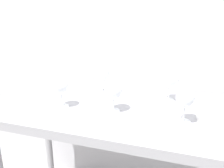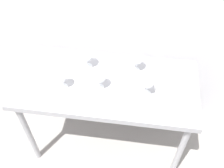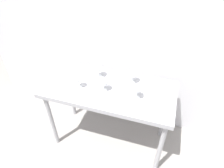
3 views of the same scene
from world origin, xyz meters
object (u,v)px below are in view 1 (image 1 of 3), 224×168
object	(u,v)px
tasting_sheet_upper	(212,113)
wine_glass_far_right	(170,79)
wine_glass_far_left	(102,73)
wine_glass_near_right	(186,98)
tasting_sheet_lower	(72,89)
wine_glass_near_center	(114,90)
wine_glass_near_left	(61,86)

from	to	relation	value
tasting_sheet_upper	wine_glass_far_right	bearing A→B (deg)	149.86
wine_glass_far_left	wine_glass_far_right	size ratio (longest dim) A/B	1.00
wine_glass_near_right	tasting_sheet_lower	world-z (taller)	wine_glass_near_right
wine_glass_near_center	tasting_sheet_upper	distance (m)	0.51
wine_glass_far_left	tasting_sheet_upper	distance (m)	0.63
tasting_sheet_upper	wine_glass_near_right	bearing A→B (deg)	-142.25
tasting_sheet_lower	tasting_sheet_upper	bearing A→B (deg)	-4.39
wine_glass_near_right	tasting_sheet_lower	distance (m)	0.72
wine_glass_near_right	tasting_sheet_upper	xyz separation A→B (m)	(0.13, 0.14, -0.12)
wine_glass_near_left	wine_glass_near_center	bearing A→B (deg)	7.38
wine_glass_near_left	wine_glass_far_right	world-z (taller)	wine_glass_far_right
wine_glass_far_left	wine_glass_far_right	xyz separation A→B (m)	(0.39, 0.01, 0.00)
wine_glass_near_center	tasting_sheet_upper	xyz separation A→B (m)	(0.48, 0.12, -0.11)
wine_glass_near_right	wine_glass_near_center	world-z (taller)	wine_glass_near_right
wine_glass_far_right	tasting_sheet_lower	world-z (taller)	wine_glass_far_right
wine_glass_near_right	wine_glass_far_right	distance (m)	0.25
wine_glass_far_left	tasting_sheet_upper	world-z (taller)	wine_glass_far_left
wine_glass_near_right	wine_glass_far_right	size ratio (longest dim) A/B	0.98
wine_glass_near_center	wine_glass_far_left	world-z (taller)	wine_glass_far_left
wine_glass_near_left	tasting_sheet_upper	world-z (taller)	wine_glass_near_left
wine_glass_far_right	tasting_sheet_lower	xyz separation A→B (m)	(-0.58, -0.01, -0.12)
tasting_sheet_lower	wine_glass_near_right	bearing A→B (deg)	-16.59
wine_glass_near_left	tasting_sheet_lower	distance (m)	0.27
wine_glass_near_center	wine_glass_near_left	world-z (taller)	same
tasting_sheet_lower	wine_glass_near_left	bearing A→B (deg)	-74.85
wine_glass_near_right	tasting_sheet_upper	bearing A→B (deg)	46.25
wine_glass_near_center	wine_glass_far_right	size ratio (longest dim) A/B	0.93
wine_glass_near_center	wine_glass_near_left	bearing A→B (deg)	-172.62
tasting_sheet_upper	tasting_sheet_lower	bearing A→B (deg)	165.92
tasting_sheet_upper	tasting_sheet_lower	xyz separation A→B (m)	(-0.81, 0.08, 0.00)
wine_glass_near_right	wine_glass_far_left	xyz separation A→B (m)	(-0.48, 0.22, 0.00)
wine_glass_near_right	wine_glass_far_right	bearing A→B (deg)	112.66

